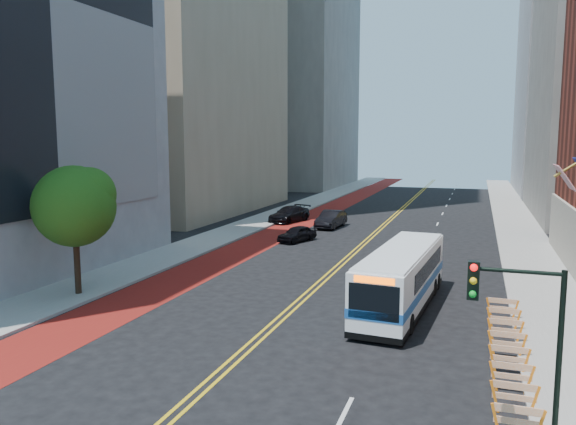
# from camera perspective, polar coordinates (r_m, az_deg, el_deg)

# --- Properties ---
(ground) EXTENTS (160.00, 160.00, 0.00)m
(ground) POSITION_cam_1_polar(r_m,az_deg,el_deg) (21.08, -6.26, -15.37)
(ground) COLOR black
(ground) RESTS_ON ground
(sidewalk_left) EXTENTS (4.00, 140.00, 0.15)m
(sidewalk_left) POSITION_cam_1_polar(r_m,az_deg,el_deg) (52.36, -4.34, -1.45)
(sidewalk_left) COLOR gray
(sidewalk_left) RESTS_ON ground
(sidewalk_right) EXTENTS (4.00, 140.00, 0.15)m
(sidewalk_right) POSITION_cam_1_polar(r_m,az_deg,el_deg) (48.41, 22.84, -2.75)
(sidewalk_right) COLOR gray
(sidewalk_right) RESTS_ON ground
(bus_lane_paint) EXTENTS (3.60, 140.00, 0.01)m
(bus_lane_paint) POSITION_cam_1_polar(r_m,az_deg,el_deg) (50.98, -0.30, -1.75)
(bus_lane_paint) COLOR maroon
(bus_lane_paint) RESTS_ON ground
(center_line_inner) EXTENTS (0.14, 140.00, 0.01)m
(center_line_inner) POSITION_cam_1_polar(r_m,az_deg,el_deg) (49.01, 8.49, -2.21)
(center_line_inner) COLOR gold
(center_line_inner) RESTS_ON ground
(center_line_outer) EXTENTS (0.14, 140.00, 0.01)m
(center_line_outer) POSITION_cam_1_polar(r_m,az_deg,el_deg) (48.95, 8.91, -2.23)
(center_line_outer) COLOR gold
(center_line_outer) RESTS_ON ground
(lane_dashes) EXTENTS (0.14, 98.20, 0.01)m
(lane_dashes) POSITION_cam_1_polar(r_m,az_deg,el_deg) (56.29, 14.95, -1.13)
(lane_dashes) COLOR silver
(lane_dashes) RESTS_ON ground
(construction_barriers) EXTENTS (1.42, 10.91, 1.00)m
(construction_barriers) POSITION_cam_1_polar(r_m,az_deg,el_deg) (22.34, 21.46, -12.67)
(construction_barriers) COLOR orange
(construction_barriers) RESTS_ON ground
(street_tree) EXTENTS (4.20, 4.20, 6.70)m
(street_tree) POSITION_cam_1_polar(r_m,az_deg,el_deg) (30.83, -20.77, 0.91)
(street_tree) COLOR black
(street_tree) RESTS_ON sidewalk_left
(traffic_signal) EXTENTS (2.21, 0.34, 5.07)m
(traffic_signal) POSITION_cam_1_polar(r_m,az_deg,el_deg) (14.80, 22.53, -10.60)
(traffic_signal) COLOR black
(traffic_signal) RESTS_ON sidewalk_right
(transit_bus) EXTENTS (3.18, 10.94, 2.97)m
(transit_bus) POSITION_cam_1_polar(r_m,az_deg,el_deg) (27.82, 11.53, -6.45)
(transit_bus) COLOR white
(transit_bus) RESTS_ON ground
(car_a) EXTENTS (2.75, 4.04, 1.28)m
(car_a) POSITION_cam_1_polar(r_m,az_deg,el_deg) (44.99, 0.92, -2.17)
(car_a) COLOR black
(car_a) RESTS_ON ground
(car_b) EXTENTS (2.07, 4.94, 1.59)m
(car_b) POSITION_cam_1_polar(r_m,az_deg,el_deg) (52.25, 4.40, -0.68)
(car_b) COLOR black
(car_b) RESTS_ON ground
(car_c) EXTENTS (3.47, 5.70, 1.54)m
(car_c) POSITION_cam_1_polar(r_m,az_deg,el_deg) (55.72, 0.13, -0.17)
(car_c) COLOR black
(car_c) RESTS_ON ground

